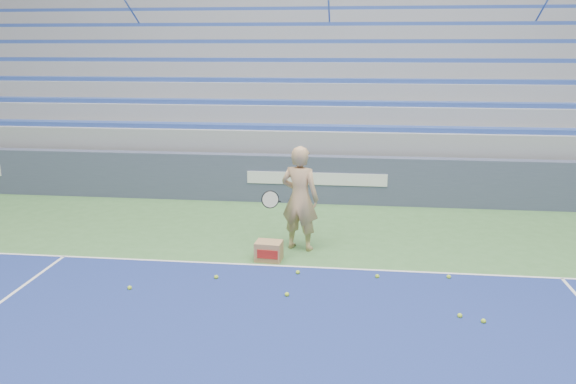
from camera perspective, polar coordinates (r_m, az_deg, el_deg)
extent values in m
cube|color=white|center=(9.32, 1.28, -7.60)|extent=(10.97, 0.05, 0.00)
cube|color=#3F4760|center=(12.97, 2.95, 1.30)|extent=(30.00, 0.30, 1.10)
cube|color=white|center=(12.80, 2.90, 1.35)|extent=(3.20, 0.02, 0.28)
cube|color=gray|center=(17.42, 3.93, 4.74)|extent=(30.00, 8.50, 1.10)
cube|color=gray|center=(17.30, 3.97, 7.35)|extent=(30.00, 8.50, 0.50)
cube|color=#2C48A0|center=(13.43, 3.20, 6.56)|extent=(29.60, 0.42, 0.11)
cube|color=gray|center=(17.67, 4.07, 9.13)|extent=(30.00, 7.65, 0.50)
cube|color=#2C48A0|center=(14.21, 3.44, 9.03)|extent=(29.60, 0.42, 0.11)
cube|color=gray|center=(18.05, 4.16, 10.84)|extent=(30.00, 6.80, 0.50)
cube|color=#2C48A0|center=(15.01, 3.66, 11.25)|extent=(29.60, 0.42, 0.11)
cube|color=gray|center=(18.45, 4.25, 12.48)|extent=(30.00, 5.95, 0.50)
cube|color=#2C48A0|center=(15.84, 3.85, 13.23)|extent=(29.60, 0.42, 0.11)
cube|color=gray|center=(18.86, 4.34, 14.04)|extent=(30.00, 5.10, 0.50)
cube|color=#2C48A0|center=(16.69, 4.04, 15.02)|extent=(29.60, 0.42, 0.11)
cube|color=gray|center=(19.29, 4.42, 15.54)|extent=(30.00, 4.25, 0.50)
cube|color=#2C48A0|center=(17.55, 4.20, 16.63)|extent=(29.60, 0.42, 0.11)
cube|color=gray|center=(19.72, 4.50, 16.97)|extent=(30.00, 3.40, 0.50)
cube|color=#2C48A0|center=(18.42, 4.36, 18.09)|extent=(29.60, 0.42, 0.11)
cube|color=gray|center=(20.17, 4.58, 18.34)|extent=(30.00, 2.55, 0.50)
cube|color=gray|center=(21.71, 4.68, 14.91)|extent=(31.00, 0.40, 7.30)
cylinder|color=#3055AA|center=(18.47, -15.71, 17.43)|extent=(0.05, 8.53, 5.04)
cylinder|color=#3055AA|center=(17.19, 4.17, 18.16)|extent=(0.05, 8.53, 5.04)
cylinder|color=#3055AA|center=(17.95, 24.58, 16.78)|extent=(0.05, 8.53, 5.04)
imported|color=tan|center=(9.87, 1.22, -0.65)|extent=(0.78, 0.62, 1.88)
cylinder|color=black|center=(9.67, -0.99, -0.91)|extent=(0.12, 0.27, 0.08)
cylinder|color=beige|center=(9.39, -1.82, -0.76)|extent=(0.29, 0.16, 0.28)
torus|color=black|center=(9.39, -1.82, -0.76)|extent=(0.31, 0.18, 0.30)
cube|color=#A77D50|center=(9.58, -1.96, -6.00)|extent=(0.47, 0.37, 0.33)
cube|color=#B21E19|center=(9.43, -2.11, -6.36)|extent=(0.35, 0.04, 0.15)
sphere|color=#B8E82F|center=(8.30, -0.11, -10.38)|extent=(0.07, 0.07, 0.07)
sphere|color=#B8E82F|center=(7.99, 19.24, -12.29)|extent=(0.07, 0.07, 0.07)
sphere|color=#B8E82F|center=(9.24, 16.01, -8.28)|extent=(0.07, 0.07, 0.07)
sphere|color=#B8E82F|center=(8.95, -7.30, -8.57)|extent=(0.07, 0.07, 0.07)
sphere|color=#B8E82F|center=(8.05, 17.06, -11.92)|extent=(0.07, 0.07, 0.07)
sphere|color=#B8E82F|center=(9.05, 1.00, -8.17)|extent=(0.07, 0.07, 0.07)
sphere|color=#B8E82F|center=(8.83, -15.79, -9.36)|extent=(0.07, 0.07, 0.07)
sphere|color=#B8E82F|center=(9.01, 9.06, -8.46)|extent=(0.07, 0.07, 0.07)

